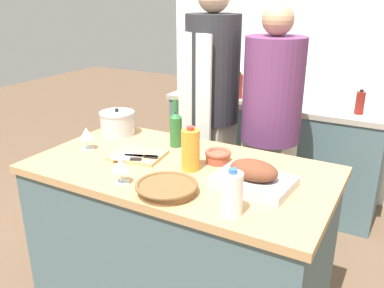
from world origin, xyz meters
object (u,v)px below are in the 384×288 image
Objects in this scene: wicker_basket at (167,187)px; cutting_board at (137,155)px; wine_glass_left at (86,134)px; wine_glass_right at (121,166)px; stock_pot at (118,123)px; knife_paring at (142,156)px; mixing_bowl at (218,156)px; wine_bottle_green at (176,128)px; condiment_bottle_short at (290,95)px; milk_jug at (232,193)px; person_cook_aproned at (212,103)px; condiment_bottle_extra at (360,103)px; juice_jug at (191,150)px; knife_chef at (140,156)px; condiment_bottle_tall at (239,86)px; knife_bread at (128,159)px; roasting_pan at (253,177)px; person_cook_guest at (271,124)px.

wicker_basket is 0.92× the size of cutting_board.
wine_glass_left is 0.50m from wine_glass_right.
stock_pot is 0.29m from wine_glass_left.
knife_paring is at bearing -26.33° from cutting_board.
mixing_bowl is (0.73, -0.10, -0.04)m from stock_pot.
condiment_bottle_short is (0.29, 1.23, -0.03)m from wine_bottle_green.
wine_bottle_green is 2.21× the size of wine_glass_left.
cutting_board is at bearing -36.91° from stock_pot.
wine_glass_right is (-0.28, -0.43, 0.05)m from mixing_bowl.
knife_paring is at bearing -100.39° from wine_bottle_green.
milk_jug is at bearing -42.82° from wine_bottle_green.
person_cook_aproned reaches higher than knife_paring.
condiment_bottle_extra is 1.06m from person_cook_aproned.
person_cook_aproned is at bearing 110.04° from juice_jug.
wine_glass_right is (0.45, -0.53, 0.01)m from stock_pot.
person_cook_aproned is at bearing -146.93° from condiment_bottle_extra.
knife_chef is at bearing 108.11° from wine_glass_right.
condiment_bottle_extra reaches higher than condiment_bottle_short.
person_cook_aproned is at bearing 69.67° from wine_glass_left.
wicker_basket is at bearing -62.76° from wine_bottle_green.
condiment_bottle_tall is (-0.70, 1.74, 0.01)m from milk_jug.
wicker_basket is 1.29× the size of condiment_bottle_tall.
knife_chef is 0.97× the size of condiment_bottle_tall.
wicker_basket is 0.24m from wine_glass_right.
wine_bottle_green is at bearing -103.47° from condiment_bottle_short.
mixing_bowl is 0.34m from wine_bottle_green.
knife_bread is at bearing 162.57° from milk_jug.
stock_pot is 1.15m from milk_jug.
mixing_bowl reaches higher than knife_chef.
wine_glass_left is at bearing 165.24° from milk_jug.
juice_jug is 0.81× the size of wine_bottle_green.
knife_chef is at bearing -34.20° from cutting_board.
cutting_board is at bearing -111.45° from wine_bottle_green.
knife_chef is (-0.63, 0.01, -0.03)m from roasting_pan.
wine_bottle_green reaches higher than condiment_bottle_tall.
roasting_pan is 0.35m from juice_jug.
wicker_basket is 1.33× the size of knife_chef.
juice_jug reaches higher than condiment_bottle_extra.
wine_glass_left is (-0.98, -0.01, 0.04)m from roasting_pan.
wine_bottle_green reaches higher than knife_chef.
person_cook_guest reaches higher than milk_jug.
person_cook_guest is (0.76, 0.88, -0.06)m from wine_glass_left.
juice_jug is 0.29m from knife_paring.
milk_jug reaches higher than mixing_bowl.
wine_glass_left is (-0.31, -0.04, 0.08)m from cutting_board.
milk_jug is 0.69m from knife_paring.
mixing_bowl is 0.70m from person_cook_guest.
knife_bread is at bearing -86.34° from cutting_board.
stock_pot is at bearing 134.78° from knife_bread.
juice_jug reaches higher than knife_bread.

